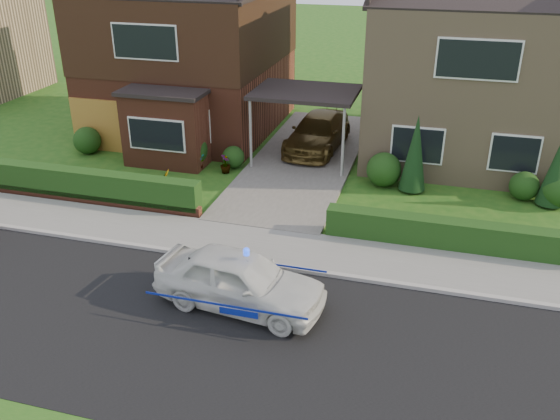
% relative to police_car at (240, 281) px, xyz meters
% --- Properties ---
extents(ground, '(120.00, 120.00, 0.00)m').
position_rel_police_car_xyz_m(ground, '(-0.78, -1.20, -0.70)').
color(ground, '#1E5215').
rests_on(ground, ground).
extents(road, '(60.00, 6.00, 0.02)m').
position_rel_police_car_xyz_m(road, '(-0.78, -1.20, -0.70)').
color(road, black).
rests_on(road, ground).
extents(kerb, '(60.00, 0.16, 0.12)m').
position_rel_police_car_xyz_m(kerb, '(-0.78, 1.85, -0.64)').
color(kerb, '#9E9993').
rests_on(kerb, ground).
extents(sidewalk, '(60.00, 2.00, 0.10)m').
position_rel_police_car_xyz_m(sidewalk, '(-0.78, 2.90, -0.65)').
color(sidewalk, slate).
rests_on(sidewalk, ground).
extents(driveway, '(3.80, 12.00, 0.12)m').
position_rel_police_car_xyz_m(driveway, '(-0.78, 9.80, -0.64)').
color(driveway, '#666059').
rests_on(driveway, ground).
extents(house_left, '(7.50, 9.53, 7.25)m').
position_rel_police_car_xyz_m(house_left, '(-6.57, 12.70, 3.11)').
color(house_left, brown).
rests_on(house_left, ground).
extents(house_right, '(7.50, 8.06, 7.25)m').
position_rel_police_car_xyz_m(house_right, '(5.02, 12.79, 2.96)').
color(house_right, tan).
rests_on(house_right, ground).
extents(carport_link, '(3.80, 3.00, 2.77)m').
position_rel_police_car_xyz_m(carport_link, '(-0.78, 9.75, 1.96)').
color(carport_link, black).
rests_on(carport_link, ground).
extents(garage_door, '(2.20, 0.10, 2.10)m').
position_rel_police_car_xyz_m(garage_door, '(-9.03, 8.76, 0.35)').
color(garage_door, '#90591F').
rests_on(garage_door, ground).
extents(dwarf_wall, '(7.70, 0.25, 0.36)m').
position_rel_police_car_xyz_m(dwarf_wall, '(-6.58, 4.10, -0.52)').
color(dwarf_wall, brown).
rests_on(dwarf_wall, ground).
extents(hedge_left, '(7.50, 0.55, 0.90)m').
position_rel_police_car_xyz_m(hedge_left, '(-6.58, 4.25, -0.70)').
color(hedge_left, black).
rests_on(hedge_left, ground).
extents(hedge_right, '(7.50, 0.55, 0.80)m').
position_rel_police_car_xyz_m(hedge_right, '(5.02, 4.15, -0.70)').
color(hedge_right, black).
rests_on(hedge_right, ground).
extents(shrub_left_far, '(1.08, 1.08, 1.08)m').
position_rel_police_car_xyz_m(shrub_left_far, '(-9.28, 8.30, -0.16)').
color(shrub_left_far, black).
rests_on(shrub_left_far, ground).
extents(shrub_left_mid, '(1.32, 1.32, 1.32)m').
position_rel_police_car_xyz_m(shrub_left_mid, '(-4.78, 8.10, -0.04)').
color(shrub_left_mid, black).
rests_on(shrub_left_mid, ground).
extents(shrub_left_near, '(0.84, 0.84, 0.84)m').
position_rel_police_car_xyz_m(shrub_left_near, '(-3.18, 8.40, -0.28)').
color(shrub_left_near, black).
rests_on(shrub_left_near, ground).
extents(shrub_right_near, '(1.20, 1.20, 1.20)m').
position_rel_police_car_xyz_m(shrub_right_near, '(2.42, 8.20, -0.10)').
color(shrub_right_near, black).
rests_on(shrub_right_near, ground).
extents(shrub_right_mid, '(0.96, 0.96, 0.96)m').
position_rel_police_car_xyz_m(shrub_right_mid, '(7.02, 8.30, -0.22)').
color(shrub_right_mid, black).
rests_on(shrub_right_mid, ground).
extents(shrub_right_far, '(1.08, 1.08, 1.08)m').
position_rel_police_car_xyz_m(shrub_right_far, '(8.02, 8.00, -0.16)').
color(shrub_right_far, black).
rests_on(shrub_right_far, ground).
extents(conifer_a, '(0.90, 0.90, 2.60)m').
position_rel_police_car_xyz_m(conifer_a, '(3.42, 8.00, 0.60)').
color(conifer_a, black).
rests_on(conifer_a, ground).
extents(conifer_b, '(0.90, 0.90, 2.20)m').
position_rel_police_car_xyz_m(conifer_b, '(7.82, 8.00, 0.40)').
color(conifer_b, black).
rests_on(conifer_b, ground).
extents(police_car, '(3.78, 4.28, 1.56)m').
position_rel_police_car_xyz_m(police_car, '(0.00, 0.00, 0.00)').
color(police_car, silver).
rests_on(police_car, ground).
extents(driveway_car, '(2.19, 4.72, 1.33)m').
position_rel_police_car_xyz_m(driveway_car, '(-0.54, 11.04, 0.09)').
color(driveway_car, brown).
rests_on(driveway_car, driveway).
extents(potted_plant_a, '(0.42, 0.33, 0.71)m').
position_rel_police_car_xyz_m(potted_plant_a, '(-4.30, 7.80, -0.34)').
color(potted_plant_a, gray).
rests_on(potted_plant_a, ground).
extents(potted_plant_b, '(0.52, 0.49, 0.75)m').
position_rel_police_car_xyz_m(potted_plant_b, '(-4.72, 5.75, -0.33)').
color(potted_plant_b, gray).
rests_on(potted_plant_b, ground).
extents(potted_plant_c, '(0.45, 0.45, 0.68)m').
position_rel_police_car_xyz_m(potted_plant_c, '(-3.28, 7.80, -0.36)').
color(potted_plant_c, gray).
rests_on(potted_plant_c, ground).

